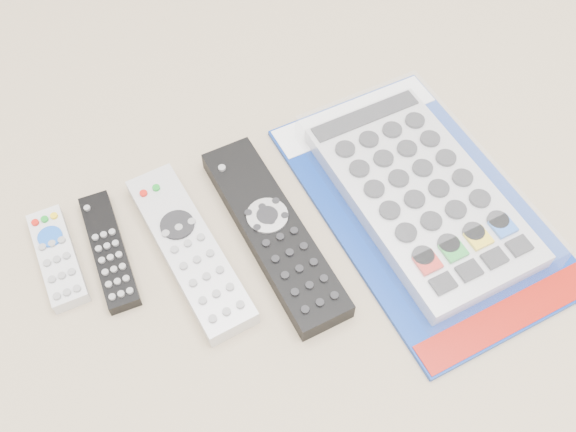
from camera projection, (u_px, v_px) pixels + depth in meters
name	position (u px, v px, depth m)	size (l,w,h in m)	color
remote_small_grey	(57.00, 257.00, 0.71)	(0.04, 0.13, 0.02)	#BDBDBF
remote_slim_black	(109.00, 251.00, 0.72)	(0.04, 0.15, 0.02)	black
remote_silver_dvd	(189.00, 249.00, 0.72)	(0.08, 0.23, 0.03)	silver
remote_large_black	(273.00, 232.00, 0.73)	(0.08, 0.26, 0.03)	black
jumbo_remote_packaged	(421.00, 193.00, 0.75)	(0.25, 0.38, 0.05)	navy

